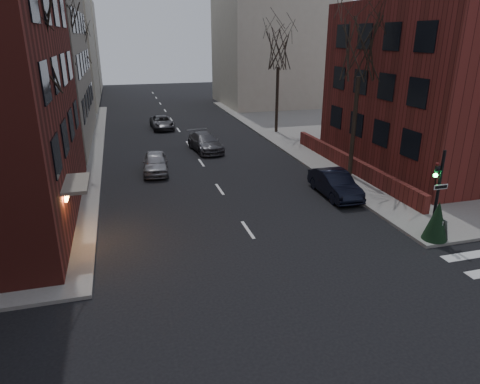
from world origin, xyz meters
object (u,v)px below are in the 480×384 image
tree_left_b (59,34)px  parked_sedan (335,184)px  car_lane_far (162,122)px  streetlamp_near (73,115)px  sandwich_board (439,229)px  evergreen_shrub (437,221)px  car_lane_silver (155,162)px  streetlamp_far (89,82)px  tree_right_a (361,49)px  car_lane_gray (205,142)px  tree_left_c (77,44)px  tree_left_a (27,45)px  traffic_signal (436,199)px  tree_right_b (278,50)px

tree_left_b → parked_sedan: (15.00, -10.88, -8.18)m
car_lane_far → streetlamp_near: bearing=-115.7°
sandwich_board → evergreen_shrub: 0.47m
car_lane_silver → streetlamp_far: bearing=108.7°
streetlamp_near → streetlamp_far: bearing=90.0°
tree_right_a → car_lane_far: (-10.28, 19.10, -7.40)m
tree_right_a → car_lane_gray: bearing=130.0°
car_lane_far → tree_left_c: bearing=156.7°
tree_left_a → streetlamp_far: (0.60, 28.00, -4.23)m
streetlamp_near → sandwich_board: 21.36m
traffic_signal → parked_sedan: bearing=105.8°
evergreen_shrub → tree_left_a: bearing=161.6°
tree_right_b → car_lane_gray: (-7.82, -4.67, -6.88)m
tree_right_a → car_lane_gray: (-7.82, 9.33, -7.32)m
tree_left_b → tree_right_b: (17.60, 6.00, -1.33)m
tree_left_b → tree_left_a: bearing=-90.0°
tree_left_b → tree_left_c: tree_left_b is taller
tree_left_c → streetlamp_far: bearing=73.3°
tree_right_a → parked_sedan: bearing=-132.1°
tree_left_a → car_lane_far: bearing=72.4°
tree_right_a → streetlamp_far: tree_right_a is taller
tree_right_b → sandwich_board: tree_right_b is taller
car_lane_gray → car_lane_far: 10.08m
streetlamp_far → evergreen_shrub: bearing=-64.5°
tree_left_a → tree_left_c: size_ratio=1.06×
tree_left_a → car_lane_far: size_ratio=2.28×
tree_left_c → sandwich_board: size_ratio=9.93×
sandwich_board → tree_left_a: bearing=161.0°
streetlamp_near → tree_right_b: bearing=30.5°
traffic_signal → car_lane_far: traffic_signal is taller
car_lane_far → evergreen_shrub: bearing=-73.8°
tree_left_a → tree_left_c: tree_left_a is taller
tree_left_c → car_lane_gray: (9.78, -12.67, -7.32)m
car_lane_far → tree_right_b: bearing=-28.1°
tree_left_a → car_lane_far: (7.32, 23.10, -7.85)m
tree_left_a → parked_sedan: size_ratio=2.30×
traffic_signal → streetlamp_near: 20.86m
parked_sedan → car_lane_far: (-7.68, 21.98, -0.11)m
sandwich_board → evergreen_shrub: size_ratio=0.54×
tree_left_a → streetlamp_near: 9.07m
tree_left_a → tree_right_a: (17.60, 4.00, -0.44)m
tree_left_b → streetlamp_near: (0.60, -4.00, -4.68)m
traffic_signal → car_lane_far: (-9.41, 28.10, -1.28)m
parked_sedan → streetlamp_near: bearing=155.4°
tree_right_b → streetlamp_far: bearing=149.5°
tree_right_b → parked_sedan: tree_right_b is taller
tree_left_c → streetlamp_near: tree_left_c is taller
traffic_signal → tree_left_a: bearing=163.4°
tree_right_a → car_lane_far: 22.92m
streetlamp_far → car_lane_gray: 17.67m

